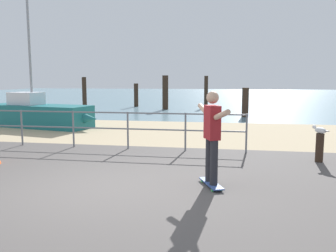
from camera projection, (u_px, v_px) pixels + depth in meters
ground_plane at (64, 210)px, 5.32m from camera, size 24.00×10.00×0.04m
beach_strip at (163, 132)px, 13.13m from camera, size 24.00×6.00×0.04m
sea_surface at (209, 96)px, 40.47m from camera, size 72.00×50.00×0.04m
railing_fence at (47, 123)px, 10.20m from camera, size 11.25×0.05×1.05m
sailboat at (42, 114)px, 14.24m from camera, size 5.07×2.28×5.87m
skateboard at (211, 184)px, 6.44m from camera, size 0.50×0.81×0.08m
skateboarder at (212, 132)px, 6.31m from camera, size 0.65×1.37×1.65m
bollard_short at (320, 148)px, 8.29m from camera, size 0.18×0.18×0.69m
seagull at (320, 130)px, 8.25m from camera, size 0.32×0.43×0.18m
groyne_post_0 at (84, 94)px, 21.72m from camera, size 0.26×0.26×2.04m
groyne_post_1 at (136, 95)px, 24.50m from camera, size 0.30×0.30×1.61m
groyne_post_2 at (165, 93)px, 22.25m from camera, size 0.37×0.37×2.14m
groyne_post_3 at (206, 92)px, 24.06m from camera, size 0.26×0.26×2.13m
groyne_post_4 at (245, 103)px, 17.96m from camera, size 0.34×0.34×1.49m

